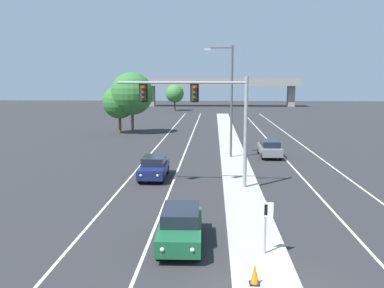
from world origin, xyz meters
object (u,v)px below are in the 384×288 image
at_px(median_sign_post, 265,219).
at_px(car_receding_grey, 270,148).
at_px(traffic_cone_median_nose, 255,274).
at_px(tree_far_left_c, 175,94).
at_px(car_oncoming_green, 181,226).
at_px(car_oncoming_navy, 154,167).
at_px(tree_far_left_a, 132,94).
at_px(overhead_signal_mast, 204,108).
at_px(street_lamp_median, 229,95).
at_px(tree_far_left_b, 119,102).

height_order(median_sign_post, car_receding_grey, median_sign_post).
bearing_deg(traffic_cone_median_nose, tree_far_left_c, 97.40).
bearing_deg(median_sign_post, car_oncoming_green, 162.35).
distance_m(car_oncoming_navy, tree_far_left_a, 25.92).
distance_m(overhead_signal_mast, car_receding_grey, 13.69).
relative_size(overhead_signal_mast, street_lamp_median, 0.84).
bearing_deg(tree_far_left_b, tree_far_left_c, 85.17).
xyz_separation_m(car_oncoming_green, traffic_cone_median_nose, (2.85, -3.64, -0.31)).
xyz_separation_m(overhead_signal_mast, tree_far_left_a, (-10.27, 27.41, -0.00)).
relative_size(car_oncoming_green, tree_far_left_a, 0.55).
relative_size(median_sign_post, tree_far_left_b, 0.34).
bearing_deg(traffic_cone_median_nose, tree_far_left_a, 107.03).
distance_m(car_receding_grey, tree_far_left_c, 59.32).
xyz_separation_m(overhead_signal_mast, traffic_cone_median_nose, (2.05, -12.83, -4.85)).
bearing_deg(street_lamp_median, car_oncoming_navy, -126.14).
bearing_deg(street_lamp_median, tree_far_left_b, 129.29).
height_order(traffic_cone_median_nose, tree_far_left_a, tree_far_left_a).
height_order(traffic_cone_median_nose, tree_far_left_b, tree_far_left_b).
bearing_deg(tree_far_left_b, median_sign_post, -68.77).
distance_m(street_lamp_median, car_oncoming_green, 20.55).
bearing_deg(median_sign_post, tree_far_left_b, 111.23).
bearing_deg(car_oncoming_navy, tree_far_left_a, 104.85).
bearing_deg(car_oncoming_green, overhead_signal_mast, 85.05).
distance_m(car_receding_grey, traffic_cone_median_nose, 24.64).
distance_m(street_lamp_median, car_oncoming_navy, 10.88).
height_order(median_sign_post, traffic_cone_median_nose, median_sign_post).
relative_size(car_oncoming_navy, tree_far_left_a, 0.55).
distance_m(traffic_cone_median_nose, tree_far_left_c, 82.56).
xyz_separation_m(car_receding_grey, tree_far_left_c, (-14.44, 57.45, 3.21)).
height_order(median_sign_post, tree_far_left_b, tree_far_left_b).
height_order(car_oncoming_navy, traffic_cone_median_nose, car_oncoming_navy).
relative_size(overhead_signal_mast, tree_far_left_a, 1.02).
height_order(overhead_signal_mast, tree_far_left_a, tree_far_left_a).
distance_m(tree_far_left_b, tree_far_left_a, 2.14).
xyz_separation_m(car_receding_grey, traffic_cone_median_nose, (-3.81, -24.35, -0.31)).
xyz_separation_m(car_oncoming_green, car_receding_grey, (6.66, 20.70, 0.00)).
height_order(traffic_cone_median_nose, tree_far_left_c, tree_far_left_c).
bearing_deg(car_receding_grey, tree_far_left_b, 137.89).
distance_m(overhead_signal_mast, tree_far_left_b, 30.24).
height_order(median_sign_post, tree_far_left_a, tree_far_left_a).
bearing_deg(tree_far_left_a, car_oncoming_navy, -75.15).
distance_m(car_receding_grey, tree_far_left_a, 23.10).
relative_size(median_sign_post, car_oncoming_green, 0.49).
distance_m(median_sign_post, tree_far_left_a, 40.06).
height_order(overhead_signal_mast, street_lamp_median, street_lamp_median).
xyz_separation_m(street_lamp_median, car_oncoming_green, (-2.78, -19.74, -4.97)).
distance_m(car_oncoming_green, tree_far_left_c, 78.61).
bearing_deg(median_sign_post, overhead_signal_mast, 104.73).
bearing_deg(tree_far_left_c, tree_far_left_a, -92.34).
bearing_deg(tree_far_left_a, street_lamp_median, -53.99).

